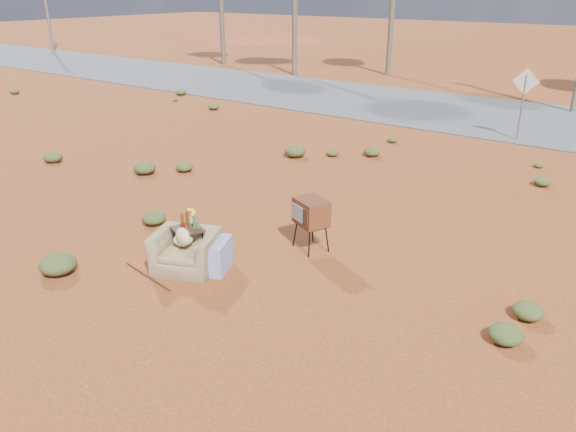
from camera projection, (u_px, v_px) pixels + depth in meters
The scene contains 9 objects.
ground at pixel (213, 278), 9.24m from camera, with size 140.00×140.00×0.00m, color #97461E.
highway at pixel (498, 117), 20.40m from camera, with size 140.00×7.00×0.04m, color #565659.
dirt_mound at pixel (230, 38), 50.97m from camera, with size 26.00×18.00×2.00m, color #9B3F25.
armchair at pixel (191, 247), 9.36m from camera, with size 1.33×1.19×0.90m.
tv_unit at pixel (311, 213), 9.97m from camera, with size 0.74×0.68×0.96m.
side_table at pixel (188, 226), 9.48m from camera, with size 0.61×0.61×0.95m.
rusty_bar at pixel (148, 276), 9.24m from camera, with size 0.03×0.03×1.30m, color #532A16.
road_sign at pixel (524, 92), 16.78m from camera, with size 0.78×0.06×2.19m.
scrub_patch at pixel (319, 188), 12.92m from camera, with size 17.49×8.07×0.33m.
Camera 1 is at (5.82, -5.84, 4.47)m, focal length 35.00 mm.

